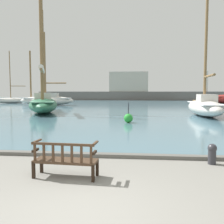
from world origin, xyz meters
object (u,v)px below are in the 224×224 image
Objects in this scene: sailboat_distant_harbor at (47,99)px; channel_buoy at (128,118)px; sailboat_nearest_port at (43,101)px; mooring_bollard at (212,153)px; sailboat_mid_port at (12,100)px; sailboat_centre_channel at (205,106)px; park_bench at (65,159)px.

sailboat_distant_harbor is 24.23m from channel_buoy.
mooring_bollard is at bearing -55.22° from sailboat_nearest_port.
sailboat_mid_port is at bearing 125.00° from sailboat_nearest_port.
sailboat_distant_harbor is 17.86× the size of mooring_bollard.
sailboat_centre_channel is 0.86× the size of sailboat_nearest_port.
channel_buoy is at bearing -138.21° from sailboat_centre_channel.
sailboat_centre_channel reaches higher than sailboat_mid_port.
sailboat_centre_channel is 15.39m from mooring_bollard.
mooring_bollard is 0.47× the size of channel_buoy.
sailboat_centre_channel is 1.04× the size of sailboat_distant_harbor.
sailboat_distant_harbor is 13.36m from sailboat_nearest_port.
sailboat_mid_port is at bearing 124.90° from mooring_bollard.
sailboat_distant_harbor is 0.83× the size of sailboat_nearest_port.
sailboat_centre_channel is 8.73m from channel_buoy.
sailboat_nearest_port is at bearing 112.55° from park_bench.
sailboat_mid_port reaches higher than mooring_bollard.
sailboat_centre_channel reaches higher than channel_buoy.
sailboat_mid_port is 22.90m from sailboat_nearest_port.
mooring_bollard is at bearing 21.33° from park_bench.
sailboat_mid_port is at bearing 144.08° from sailboat_centre_channel.
park_bench is at bearing -158.67° from mooring_bollard.
sailboat_centre_channel is 18.60× the size of mooring_bollard.
sailboat_centre_channel is at bearing 76.13° from mooring_bollard.
sailboat_nearest_port is (-7.64, 18.39, 0.76)m from park_bench.
sailboat_nearest_port is 21.62× the size of mooring_bollard.
park_bench is 10.77m from channel_buoy.
park_bench is at bearing -69.01° from sailboat_distant_harbor.
sailboat_mid_port is 7.14× the size of channel_buoy.
mooring_bollard is (24.81, -35.57, -0.35)m from sailboat_mid_port.
park_bench is at bearing -96.55° from channel_buoy.
sailboat_centre_channel is at bearing -36.52° from sailboat_distant_harbor.
sailboat_centre_channel reaches higher than mooring_bollard.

